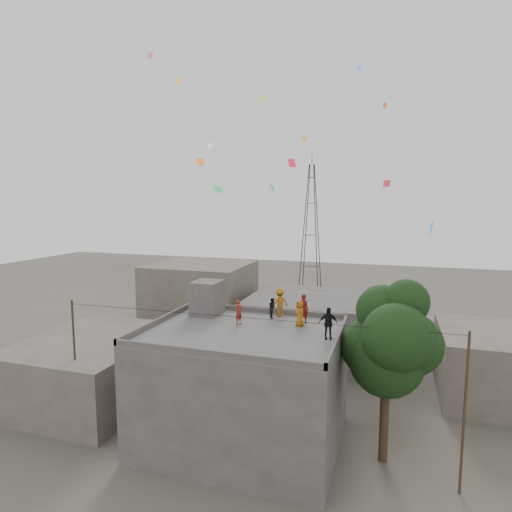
# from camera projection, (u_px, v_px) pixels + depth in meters

# --- Properties ---
(ground) EXTENTS (140.00, 140.00, 0.00)m
(ground) POSITION_uv_depth(u_px,v_px,m) (243.00, 441.00, 23.03)
(ground) COLOR #464139
(ground) RESTS_ON ground
(main_building) EXTENTS (10.00, 8.00, 6.10)m
(main_building) POSITION_uv_depth(u_px,v_px,m) (243.00, 387.00, 22.64)
(main_building) COLOR #464341
(main_building) RESTS_ON ground
(parapet) EXTENTS (10.00, 8.00, 0.30)m
(parapet) POSITION_uv_depth(u_px,v_px,m) (243.00, 328.00, 22.24)
(parapet) COLOR #464341
(parapet) RESTS_ON main_building
(stair_head_box) EXTENTS (1.60, 1.80, 2.00)m
(stair_head_box) POSITION_uv_depth(u_px,v_px,m) (207.00, 298.00, 25.57)
(stair_head_box) COLOR #464341
(stair_head_box) RESTS_ON main_building
(neighbor_west) EXTENTS (8.00, 10.00, 4.00)m
(neighbor_west) POSITION_uv_depth(u_px,v_px,m) (96.00, 368.00, 28.02)
(neighbor_west) COLOR #564F44
(neighbor_west) RESTS_ON ground
(neighbor_north) EXTENTS (12.00, 9.00, 5.00)m
(neighbor_north) POSITION_uv_depth(u_px,v_px,m) (323.00, 327.00, 35.32)
(neighbor_north) COLOR #464341
(neighbor_north) RESTS_ON ground
(neighbor_northwest) EXTENTS (9.00, 8.00, 7.00)m
(neighbor_northwest) POSITION_uv_depth(u_px,v_px,m) (201.00, 300.00, 40.74)
(neighbor_northwest) COLOR #564F44
(neighbor_northwest) RESTS_ON ground
(neighbor_east) EXTENTS (7.00, 8.00, 4.40)m
(neighbor_east) POSITION_uv_depth(u_px,v_px,m) (496.00, 365.00, 27.91)
(neighbor_east) COLOR #564F44
(neighbor_east) RESTS_ON ground
(tree) EXTENTS (4.90, 4.60, 9.10)m
(tree) POSITION_uv_depth(u_px,v_px,m) (391.00, 342.00, 20.57)
(tree) COLOR black
(tree) RESTS_ON ground
(utility_line) EXTENTS (20.12, 0.62, 7.40)m
(utility_line) POSITION_uv_depth(u_px,v_px,m) (244.00, 384.00, 21.21)
(utility_line) COLOR black
(utility_line) RESTS_ON ground
(transmission_tower) EXTENTS (2.97, 2.97, 20.01)m
(transmission_tower) POSITION_uv_depth(u_px,v_px,m) (311.00, 228.00, 60.86)
(transmission_tower) COLOR black
(transmission_tower) RESTS_ON ground
(person_red_adult) EXTENTS (0.70, 0.59, 1.62)m
(person_red_adult) POSITION_uv_depth(u_px,v_px,m) (304.00, 308.00, 23.76)
(person_red_adult) COLOR maroon
(person_red_adult) RESTS_ON main_building
(person_orange_child) EXTENTS (0.81, 0.80, 1.41)m
(person_orange_child) POSITION_uv_depth(u_px,v_px,m) (300.00, 313.00, 23.08)
(person_orange_child) COLOR #AC6413
(person_orange_child) RESTS_ON main_building
(person_dark_child) EXTENTS (0.65, 0.71, 1.17)m
(person_dark_child) POSITION_uv_depth(u_px,v_px,m) (273.00, 308.00, 24.80)
(person_dark_child) COLOR black
(person_dark_child) RESTS_ON main_building
(person_dark_adult) EXTENTS (1.00, 0.64, 1.58)m
(person_dark_adult) POSITION_uv_depth(u_px,v_px,m) (328.00, 323.00, 20.93)
(person_dark_adult) COLOR black
(person_dark_adult) RESTS_ON main_building
(person_orange_adult) EXTENTS (1.20, 1.20, 1.67)m
(person_orange_adult) POSITION_uv_depth(u_px,v_px,m) (280.00, 303.00, 25.03)
(person_orange_adult) COLOR #A65D13
(person_orange_adult) RESTS_ON main_building
(person_red_child) EXTENTS (0.48, 0.58, 1.35)m
(person_red_child) POSITION_uv_depth(u_px,v_px,m) (239.00, 312.00, 23.43)
(person_red_child) COLOR maroon
(person_red_child) RESTS_ON main_building
(kites) EXTENTS (18.00, 17.42, 11.94)m
(kites) POSITION_uv_depth(u_px,v_px,m) (287.00, 147.00, 27.24)
(kites) COLOR orange
(kites) RESTS_ON ground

